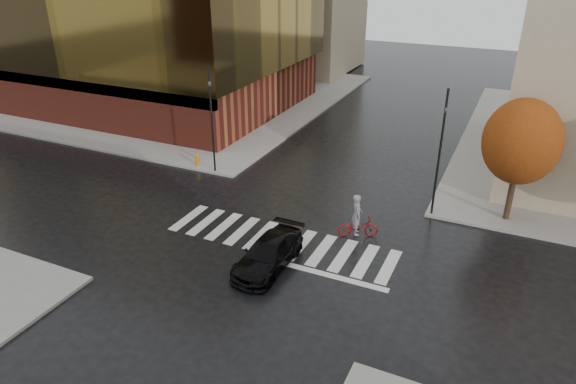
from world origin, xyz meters
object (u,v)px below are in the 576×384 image
object	(u,v)px
cyclist	(358,222)
fire_hydrant	(197,159)
traffic_light_ne	(441,146)
sedan	(268,254)
traffic_light_nw	(211,114)

from	to	relation	value
cyclist	fire_hydrant	bearing A→B (deg)	47.13
traffic_light_ne	fire_hydrant	size ratio (longest dim) A/B	8.63
sedan	cyclist	size ratio (longest dim) A/B	2.00
sedan	traffic_light_nw	distance (m)	11.83
cyclist	traffic_light_nw	size ratio (longest dim) A/B	0.34
cyclist	traffic_light_ne	bearing A→B (deg)	-62.98
cyclist	traffic_light_ne	size ratio (longest dim) A/B	0.34
cyclist	traffic_light_nw	bearing A→B (deg)	45.80
cyclist	traffic_light_ne	xyz separation A→B (m)	(2.99, 3.80, 3.23)
sedan	fire_hydrant	bearing A→B (deg)	139.87
traffic_light_ne	fire_hydrant	xyz separation A→B (m)	(-15.26, 0.20, -3.43)
cyclist	traffic_light_ne	distance (m)	5.81
fire_hydrant	sedan	bearing A→B (deg)	-41.26
traffic_light_ne	sedan	bearing A→B (deg)	31.89
traffic_light_nw	fire_hydrant	bearing A→B (deg)	-104.29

